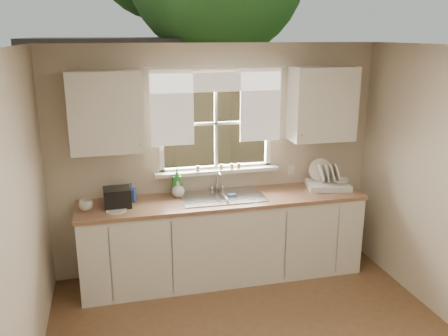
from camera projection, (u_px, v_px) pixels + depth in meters
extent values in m
cube|color=beige|center=(217.00, 217.00, 5.41)|extent=(3.60, 0.02, 1.15)
cube|color=beige|center=(216.00, 60.00, 4.93)|extent=(3.60, 0.02, 0.35)
cube|color=beige|center=(102.00, 129.00, 4.84)|extent=(1.20, 0.02, 1.00)
cube|color=beige|center=(319.00, 119.00, 5.39)|extent=(1.20, 0.02, 1.00)
cube|color=beige|center=(7.00, 257.00, 2.94)|extent=(0.02, 4.00, 2.50)
cube|color=silver|center=(286.00, 48.00, 3.01)|extent=(3.60, 4.00, 0.02)
cube|color=white|center=(216.00, 168.00, 5.27)|extent=(1.30, 0.06, 0.05)
cube|color=white|center=(216.00, 77.00, 4.99)|extent=(1.30, 0.06, 0.05)
cube|color=white|center=(160.00, 126.00, 4.99)|extent=(0.05, 0.06, 1.05)
cube|color=white|center=(268.00, 121.00, 5.27)|extent=(0.05, 0.06, 1.05)
cube|color=white|center=(216.00, 123.00, 5.13)|extent=(0.03, 0.04, 1.00)
cube|color=white|center=(216.00, 123.00, 5.13)|extent=(1.20, 0.04, 0.03)
cube|color=white|center=(217.00, 171.00, 5.22)|extent=(1.38, 0.14, 0.04)
cylinder|color=white|center=(217.00, 68.00, 4.89)|extent=(1.50, 0.02, 0.02)
cube|color=white|center=(172.00, 108.00, 4.90)|extent=(0.45, 0.02, 0.80)
cube|color=white|center=(260.00, 104.00, 5.12)|extent=(0.45, 0.02, 0.80)
cube|color=white|center=(217.00, 82.00, 4.94)|extent=(1.40, 0.02, 0.20)
cube|color=silver|center=(223.00, 239.00, 5.15)|extent=(3.00, 0.62, 0.87)
cube|color=#8E6547|center=(223.00, 200.00, 5.02)|extent=(3.04, 0.65, 0.04)
cube|color=silver|center=(106.00, 112.00, 4.63)|extent=(0.70, 0.33, 0.80)
cube|color=silver|center=(322.00, 104.00, 5.16)|extent=(0.70, 0.33, 0.80)
cube|color=beige|center=(291.00, 169.00, 5.46)|extent=(0.08, 0.01, 0.12)
cylinder|color=brown|center=(198.00, 168.00, 5.13)|extent=(0.04, 0.04, 0.06)
cylinder|color=brown|center=(221.00, 167.00, 5.19)|extent=(0.04, 0.04, 0.06)
cylinder|color=brown|center=(232.00, 166.00, 5.22)|extent=(0.04, 0.04, 0.06)
cylinder|color=brown|center=(239.00, 166.00, 5.24)|extent=(0.04, 0.04, 0.06)
cube|color=#335421|center=(165.00, 159.00, 10.24)|extent=(20.00, 10.00, 0.02)
cube|color=#8D744E|center=(177.00, 136.00, 8.12)|extent=(8.00, 0.10, 1.80)
cube|color=maroon|center=(104.00, 100.00, 11.06)|extent=(3.00, 3.00, 2.20)
cube|color=black|center=(100.00, 45.00, 10.71)|extent=(3.20, 3.20, 0.30)
cylinder|color=#423021|center=(217.00, 78.00, 11.05)|extent=(0.36, 0.36, 3.20)
cube|color=#B7B7BC|center=(223.00, 204.00, 5.07)|extent=(0.84, 0.46, 0.18)
cube|color=#B7B7BC|center=(223.00, 197.00, 5.04)|extent=(0.88, 0.50, 0.01)
cube|color=#B7B7BC|center=(223.00, 199.00, 5.05)|extent=(0.02, 0.41, 0.14)
cylinder|color=silver|center=(217.00, 181.00, 5.25)|extent=(0.03, 0.03, 0.22)
cylinder|color=silver|center=(219.00, 173.00, 5.14)|extent=(0.02, 0.18, 0.02)
sphere|color=silver|center=(212.00, 188.00, 5.26)|extent=(0.05, 0.05, 0.05)
sphere|color=silver|center=(223.00, 187.00, 5.28)|extent=(0.05, 0.05, 0.05)
cube|color=white|center=(328.00, 185.00, 5.34)|extent=(0.53, 0.44, 0.06)
cylinder|color=white|center=(320.00, 170.00, 5.40)|extent=(0.27, 0.13, 0.25)
cylinder|color=white|center=(321.00, 173.00, 5.30)|extent=(0.12, 0.23, 0.22)
cylinder|color=white|center=(326.00, 173.00, 5.30)|extent=(0.12, 0.23, 0.22)
cylinder|color=white|center=(331.00, 173.00, 5.30)|extent=(0.12, 0.23, 0.22)
cylinder|color=white|center=(337.00, 173.00, 5.30)|extent=(0.12, 0.23, 0.22)
imported|color=silver|center=(341.00, 181.00, 5.31)|extent=(0.22, 0.22, 0.05)
imported|color=#2A802A|center=(177.00, 182.00, 5.05)|extent=(0.16, 0.16, 0.31)
imported|color=#2D50AC|center=(131.00, 192.00, 4.90)|extent=(0.11, 0.11, 0.19)
imported|color=beige|center=(178.00, 189.00, 5.03)|extent=(0.18, 0.18, 0.18)
cylinder|color=white|center=(116.00, 210.00, 4.66)|extent=(0.21, 0.21, 0.01)
imported|color=beige|center=(86.00, 205.00, 4.65)|extent=(0.18, 0.18, 0.11)
cube|color=black|center=(117.00, 197.00, 4.75)|extent=(0.27, 0.24, 0.19)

